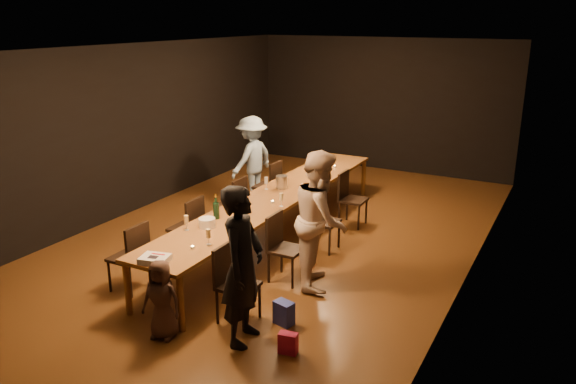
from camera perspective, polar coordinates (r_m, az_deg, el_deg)
The scene contains 30 objects.
ground at distance 9.10m, azimuth -1.28°, elevation -4.82°, with size 10.00×10.00×0.00m, color #482412.
room_shell at distance 8.53m, azimuth -1.38°, elevation 8.19°, with size 6.04×10.04×3.02m.
table at distance 8.86m, azimuth -1.31°, elevation -0.62°, with size 0.90×6.00×0.75m.
chair_right_0 at distance 6.64m, azimuth -5.09°, elevation -9.37°, with size 0.42×0.42×0.93m, color black, non-canonical shape.
chair_right_1 at distance 7.57m, azimuth -0.13°, elevation -5.77°, with size 0.42×0.42×0.93m, color black, non-canonical shape.
chair_right_2 at distance 8.57m, azimuth 3.66°, elevation -2.96°, with size 0.42×0.42×0.93m, color black, non-canonical shape.
chair_right_3 at distance 9.62m, azimuth 6.63°, elevation -0.73°, with size 0.42×0.42×0.93m, color black, non-canonical shape.
chair_left_0 at distance 7.63m, azimuth -15.94°, elevation -6.33°, with size 0.42×0.42×0.93m, color black, non-canonical shape.
chair_left_1 at distance 8.45m, azimuth -10.36°, elevation -3.53°, with size 0.42×0.42×0.93m, color black, non-canonical shape.
chair_left_2 at distance 9.36m, azimuth -5.85°, elevation -1.23°, with size 0.42×0.42×0.93m, color black, non-canonical shape.
chair_left_3 at distance 10.33m, azimuth -2.16°, elevation 0.66°, with size 0.42×0.42×0.93m, color black, non-canonical shape.
woman_birthday at distance 6.07m, azimuth -4.64°, elevation -7.49°, with size 0.66×0.43×1.80m, color black.
woman_tan at distance 7.35m, azimuth 3.34°, elevation -2.76°, with size 0.89×0.69×1.83m, color beige.
man_blue at distance 10.87m, azimuth -3.70°, elevation 3.43°, with size 1.06×0.61×1.64m, color #96BDE8.
child at distance 6.46m, azimuth -12.72°, elevation -10.60°, with size 0.45×0.29×0.92m, color #432D25.
gift_bag_red at distance 6.20m, azimuth 0.01°, elevation -15.11°, with size 0.20×0.11×0.24m, color #CA1E55.
gift_bag_blue at distance 6.70m, azimuth -0.42°, elevation -12.18°, with size 0.23×0.15×0.28m, color #2A3DB6.
birthday_cake at distance 6.66m, azimuth -13.38°, elevation -6.65°, with size 0.37×0.33×0.08m.
plate_stack at distance 7.58m, azimuth -8.23°, elevation -3.11°, with size 0.22×0.22×0.13m, color white.
champagne_bottle at distance 7.84m, azimuth -7.33°, elevation -1.46°, with size 0.08×0.08×0.36m, color black, non-canonical shape.
ice_bucket at distance 9.17m, azimuth -0.63°, elevation 1.02°, with size 0.19×0.19×0.21m, color #BDBCC1.
wineglass_0 at distance 7.51m, azimuth -10.28°, elevation -3.10°, with size 0.06×0.06×0.21m, color beige, non-canonical shape.
wineglass_1 at distance 7.00m, azimuth -8.08°, elevation -4.55°, with size 0.06×0.06×0.21m, color beige, non-canonical shape.
wineglass_2 at distance 8.38m, azimuth -5.25°, elevation -0.68°, with size 0.06×0.06×0.21m, color silver, non-canonical shape.
wineglass_3 at distance 8.29m, azimuth -0.69°, elevation -0.80°, with size 0.06×0.06×0.21m, color beige, non-canonical shape.
wineglass_4 at distance 9.12m, azimuth -2.23°, elevation 0.90°, with size 0.06×0.06×0.21m, color silver, non-canonical shape.
wineglass_5 at distance 9.65m, azimuth 2.93°, elevation 1.84°, with size 0.06×0.06×0.21m, color silver, non-canonical shape.
tealight_near at distance 6.95m, azimuth -9.67°, elevation -5.57°, with size 0.05×0.05×0.03m, color #B2B7B2.
tealight_mid at distance 8.48m, azimuth -1.58°, elevation -1.01°, with size 0.05×0.05×0.03m, color #B2B7B2.
tealight_far at distance 10.50m, azimuth 4.76°, elevation 2.60°, with size 0.05×0.05×0.03m, color #B2B7B2.
Camera 1 is at (4.13, -7.33, 3.46)m, focal length 35.00 mm.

